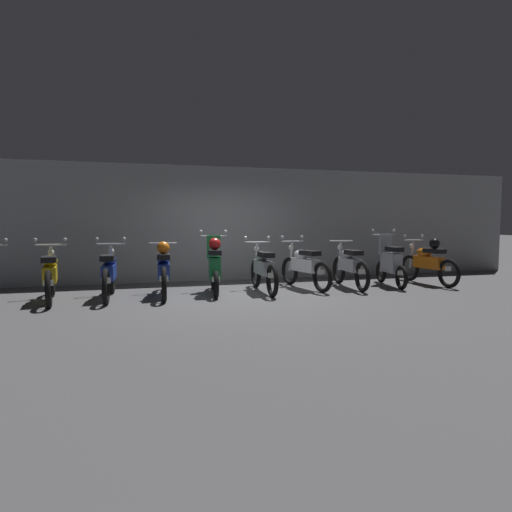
% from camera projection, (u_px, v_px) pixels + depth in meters
% --- Properties ---
extents(ground_plane, '(80.00, 80.00, 0.00)m').
position_uv_depth(ground_plane, '(243.00, 295.00, 8.65)').
color(ground_plane, '#4C4C4F').
extents(back_wall, '(17.12, 0.30, 2.82)m').
position_uv_depth(back_wall, '(219.00, 224.00, 10.94)').
color(back_wall, gray).
rests_on(back_wall, ground).
extents(motorbike_slot_1, '(0.59, 1.95, 1.15)m').
position_uv_depth(motorbike_slot_1, '(50.00, 275.00, 7.94)').
color(motorbike_slot_1, black).
rests_on(motorbike_slot_1, ground).
extents(motorbike_slot_2, '(0.59, 1.95, 1.15)m').
position_uv_depth(motorbike_slot_2, '(109.00, 273.00, 8.26)').
color(motorbike_slot_2, black).
rests_on(motorbike_slot_2, ground).
extents(motorbike_slot_3, '(0.56, 1.95, 1.08)m').
position_uv_depth(motorbike_slot_3, '(164.00, 270.00, 8.52)').
color(motorbike_slot_3, black).
rests_on(motorbike_slot_3, ground).
extents(motorbike_slot_4, '(0.59, 1.68, 1.29)m').
position_uv_depth(motorbike_slot_4, '(214.00, 266.00, 8.84)').
color(motorbike_slot_4, black).
rests_on(motorbike_slot_4, ground).
extents(motorbike_slot_5, '(0.59, 1.95, 1.15)m').
position_uv_depth(motorbike_slot_5, '(263.00, 268.00, 9.05)').
color(motorbike_slot_5, black).
rests_on(motorbike_slot_5, ground).
extents(motorbike_slot_6, '(0.62, 1.93, 1.15)m').
position_uv_depth(motorbike_slot_6, '(304.00, 266.00, 9.53)').
color(motorbike_slot_6, black).
rests_on(motorbike_slot_6, ground).
extents(motorbike_slot_7, '(0.56, 1.95, 1.03)m').
position_uv_depth(motorbike_slot_7, '(349.00, 266.00, 9.68)').
color(motorbike_slot_7, black).
rests_on(motorbike_slot_7, ground).
extents(motorbike_slot_8, '(0.58, 1.67, 1.29)m').
position_uv_depth(motorbike_slot_8, '(390.00, 263.00, 9.93)').
color(motorbike_slot_8, black).
rests_on(motorbike_slot_8, ground).
extents(motorbike_slot_9, '(0.59, 1.95, 1.15)m').
position_uv_depth(motorbike_slot_9, '(428.00, 262.00, 10.20)').
color(motorbike_slot_9, black).
rests_on(motorbike_slot_9, ground).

